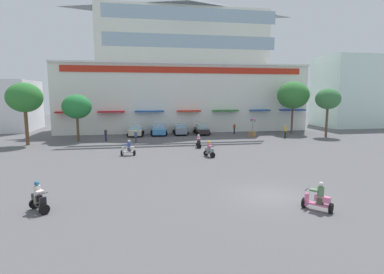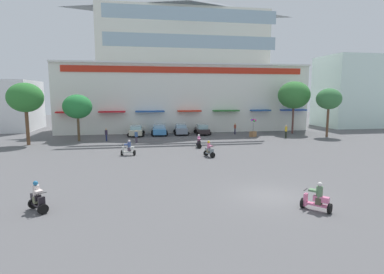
% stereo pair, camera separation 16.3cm
% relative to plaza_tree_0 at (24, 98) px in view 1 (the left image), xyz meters
% --- Properties ---
extents(ground_plane, '(128.00, 128.00, 0.00)m').
position_rel_plaza_tree_0_xyz_m(ground_plane, '(20.32, -9.09, -5.50)').
color(ground_plane, '#59585A').
extents(colonial_building, '(39.45, 14.36, 21.64)m').
position_rel_plaza_tree_0_xyz_m(colonial_building, '(20.32, 13.15, 4.06)').
color(colonial_building, white).
rests_on(colonial_building, ground).
extents(flank_building_left, '(10.44, 10.11, 8.12)m').
position_rel_plaza_tree_0_xyz_m(flank_building_left, '(-9.24, 16.61, -1.44)').
color(flank_building_left, white).
rests_on(flank_building_left, ground).
extents(flank_building_right, '(13.83, 8.81, 12.68)m').
position_rel_plaza_tree_0_xyz_m(flank_building_right, '(52.70, 12.25, 0.84)').
color(flank_building_right, white).
rests_on(flank_building_right, ground).
extents(plaza_tree_0, '(4.00, 3.61, 7.23)m').
position_rel_plaza_tree_0_xyz_m(plaza_tree_0, '(0.00, 0.00, 0.00)').
color(plaza_tree_0, brown).
rests_on(plaza_tree_0, ground).
extents(plaza_tree_1, '(4.64, 4.84, 7.81)m').
position_rel_plaza_tree_0_xyz_m(plaza_tree_1, '(35.75, 4.41, 0.28)').
color(plaza_tree_1, brown).
rests_on(plaza_tree_1, ground).
extents(plaza_tree_2, '(3.59, 3.15, 5.89)m').
position_rel_plaza_tree_0_xyz_m(plaza_tree_2, '(5.30, 2.08, -1.14)').
color(plaza_tree_2, brown).
rests_on(plaza_tree_2, ground).
extents(plaza_tree_3, '(3.42, 3.24, 6.71)m').
position_rel_plaza_tree_0_xyz_m(plaza_tree_3, '(38.73, 0.25, -0.26)').
color(plaza_tree_3, brown).
rests_on(plaza_tree_3, ground).
extents(parked_car_0, '(2.52, 4.45, 1.46)m').
position_rel_plaza_tree_0_xyz_m(parked_car_0, '(12.45, 5.92, -4.76)').
color(parked_car_0, beige).
rests_on(parked_car_0, ground).
extents(parked_car_1, '(2.59, 4.31, 1.54)m').
position_rel_plaza_tree_0_xyz_m(parked_car_1, '(15.78, 6.04, -4.72)').
color(parked_car_1, '#4188C8').
rests_on(parked_car_1, ground).
extents(parked_car_2, '(2.42, 4.40, 1.53)m').
position_rel_plaza_tree_0_xyz_m(parked_car_2, '(18.98, 6.29, -4.72)').
color(parked_car_2, gray).
rests_on(parked_car_2, ground).
extents(parked_car_3, '(2.34, 4.26, 1.46)m').
position_rel_plaza_tree_0_xyz_m(parked_car_3, '(22.09, 5.81, -4.77)').
color(parked_car_3, '#2A2224').
rests_on(parked_car_3, ground).
extents(scooter_rider_0, '(1.37, 1.45, 1.53)m').
position_rel_plaza_tree_0_xyz_m(scooter_rider_0, '(21.74, -24.60, -4.88)').
color(scooter_rider_0, black).
rests_on(scooter_rider_0, ground).
extents(scooter_rider_1, '(0.93, 1.42, 1.54)m').
position_rel_plaza_tree_0_xyz_m(scooter_rider_1, '(19.39, -10.37, -4.86)').
color(scooter_rider_1, black).
rests_on(scooter_rider_1, ground).
extents(scooter_rider_2, '(0.69, 1.50, 1.48)m').
position_rel_plaza_tree_0_xyz_m(scooter_rider_2, '(19.42, -5.16, -4.90)').
color(scooter_rider_2, black).
rests_on(scooter_rider_2, ground).
extents(scooter_rider_3, '(1.46, 0.83, 1.54)m').
position_rel_plaza_tree_0_xyz_m(scooter_rider_3, '(11.78, -8.35, -4.85)').
color(scooter_rider_3, black).
rests_on(scooter_rider_3, ground).
extents(scooter_rider_4, '(1.24, 1.38, 1.58)m').
position_rel_plaza_tree_0_xyz_m(scooter_rider_4, '(7.67, -22.20, -4.85)').
color(scooter_rider_4, black).
rests_on(scooter_rider_4, ground).
extents(pedestrian_0, '(0.38, 0.38, 1.77)m').
position_rel_plaza_tree_0_xyz_m(pedestrian_0, '(32.53, 0.12, -4.47)').
color(pedestrian_0, black).
rests_on(pedestrian_0, ground).
extents(pedestrian_1, '(0.45, 0.45, 1.64)m').
position_rel_plaza_tree_0_xyz_m(pedestrian_1, '(26.88, 4.99, -4.56)').
color(pedestrian_1, '#27233E').
rests_on(pedestrian_1, ground).
extents(pedestrian_2, '(0.43, 0.43, 1.57)m').
position_rel_plaza_tree_0_xyz_m(pedestrian_2, '(12.50, -0.78, -4.62)').
color(pedestrian_2, '#453A4C').
rests_on(pedestrian_2, ground).
extents(pedestrian_3, '(0.47, 0.47, 1.62)m').
position_rel_plaza_tree_0_xyz_m(pedestrian_3, '(8.74, 1.42, -4.57)').
color(pedestrian_3, '#1B2350').
rests_on(pedestrian_3, ground).
extents(balloon_vendor_cart, '(1.08, 0.98, 2.56)m').
position_rel_plaza_tree_0_xyz_m(balloon_vendor_cart, '(28.56, 2.05, -4.44)').
color(balloon_vendor_cart, '#9C6F46').
rests_on(balloon_vendor_cart, ground).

